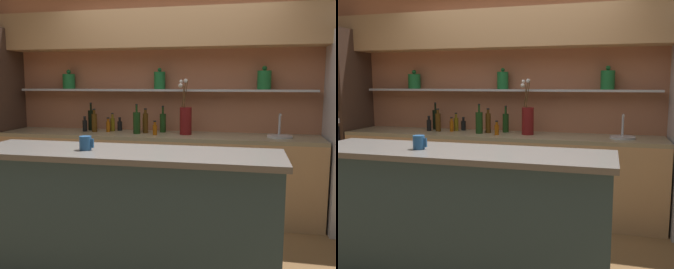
% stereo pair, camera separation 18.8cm
% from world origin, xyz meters
% --- Properties ---
extents(ground_plane, '(12.00, 12.00, 0.00)m').
position_xyz_m(ground_plane, '(0.00, 0.00, 0.00)').
color(ground_plane, brown).
extents(back_wall_unit, '(5.20, 0.44, 2.60)m').
position_xyz_m(back_wall_unit, '(-0.00, 1.53, 1.55)').
color(back_wall_unit, '#A86647').
rests_on(back_wall_unit, ground_plane).
extents(back_counter_unit, '(3.61, 0.62, 0.92)m').
position_xyz_m(back_counter_unit, '(-0.17, 1.24, 0.46)').
color(back_counter_unit, tan).
rests_on(back_counter_unit, ground_plane).
extents(island_counter, '(2.21, 0.61, 1.02)m').
position_xyz_m(island_counter, '(0.00, -0.37, 0.51)').
color(island_counter, '#334C56').
rests_on(island_counter, ground_plane).
extents(flower_vase, '(0.15, 0.15, 0.62)m').
position_xyz_m(flower_vase, '(0.17, 1.26, 1.10)').
color(flower_vase, maroon).
rests_on(flower_vase, back_counter_unit).
extents(sink_fixture, '(0.26, 0.26, 0.25)m').
position_xyz_m(sink_fixture, '(1.18, 1.25, 0.95)').
color(sink_fixture, '#B7B7BC').
rests_on(sink_fixture, back_counter_unit).
extents(bottle_wine_0, '(0.08, 0.08, 0.34)m').
position_xyz_m(bottle_wine_0, '(-0.38, 1.20, 1.05)').
color(bottle_wine_0, '#193814').
rests_on(bottle_wine_0, back_counter_unit).
extents(bottle_sauce_1, '(0.05, 0.05, 0.16)m').
position_xyz_m(bottle_sauce_1, '(-0.16, 1.14, 0.99)').
color(bottle_sauce_1, '#9E4C0A').
rests_on(bottle_sauce_1, back_counter_unit).
extents(bottle_sauce_2, '(0.05, 0.05, 0.17)m').
position_xyz_m(bottle_sauce_2, '(-0.76, 1.29, 0.99)').
color(bottle_sauce_2, '#9E4C0A').
rests_on(bottle_sauce_2, back_counter_unit).
extents(bottle_oil_3, '(0.06, 0.06, 0.23)m').
position_xyz_m(bottle_oil_3, '(-0.33, 1.38, 1.01)').
color(bottle_oil_3, brown).
rests_on(bottle_oil_3, back_counter_unit).
extents(bottle_oil_4, '(0.05, 0.05, 0.22)m').
position_xyz_m(bottle_oil_4, '(-0.73, 1.35, 1.01)').
color(bottle_oil_4, brown).
rests_on(bottle_oil_4, back_counter_unit).
extents(bottle_sauce_5, '(0.05, 0.05, 0.18)m').
position_xyz_m(bottle_sauce_5, '(-1.05, 1.28, 0.99)').
color(bottle_sauce_5, black).
rests_on(bottle_sauce_5, back_counter_unit).
extents(bottle_spirit_6, '(0.06, 0.06, 0.28)m').
position_xyz_m(bottle_spirit_6, '(-0.30, 1.28, 1.04)').
color(bottle_spirit_6, '#4C2D0C').
rests_on(bottle_spirit_6, back_counter_unit).
extents(bottle_sauce_7, '(0.06, 0.06, 0.16)m').
position_xyz_m(bottle_sauce_7, '(-0.67, 1.43, 0.98)').
color(bottle_sauce_7, black).
rests_on(bottle_sauce_7, back_counter_unit).
extents(bottle_wine_8, '(0.07, 0.07, 0.34)m').
position_xyz_m(bottle_wine_8, '(-1.03, 1.41, 1.05)').
color(bottle_wine_8, black).
rests_on(bottle_wine_8, back_counter_unit).
extents(bottle_wine_9, '(0.07, 0.07, 0.31)m').
position_xyz_m(bottle_wine_9, '(-0.12, 1.39, 1.04)').
color(bottle_wine_9, '#193814').
rests_on(bottle_wine_9, back_counter_unit).
extents(bottle_spirit_10, '(0.06, 0.06, 0.27)m').
position_xyz_m(bottle_spirit_10, '(-0.92, 1.25, 1.04)').
color(bottle_spirit_10, '#4C2D0C').
rests_on(bottle_spirit_10, back_counter_unit).
extents(coffee_mug, '(0.10, 0.08, 0.10)m').
position_xyz_m(coffee_mug, '(-0.27, -0.40, 1.07)').
color(coffee_mug, '#235184').
rests_on(coffee_mug, island_counter).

